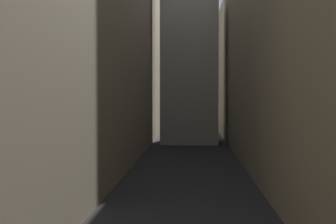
% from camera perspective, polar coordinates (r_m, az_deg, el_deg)
% --- Properties ---
extents(ground_plane, '(264.00, 264.00, 0.00)m').
position_cam_1_polar(ground_plane, '(37.80, 2.41, -8.57)').
color(ground_plane, '#232326').
extents(building_block_left, '(14.20, 108.00, 24.26)m').
position_cam_1_polar(building_block_left, '(41.62, -15.38, 9.10)').
color(building_block_left, gray).
rests_on(building_block_left, ground).
extents(building_block_right, '(14.50, 108.00, 23.28)m').
position_cam_1_polar(building_block_right, '(41.29, 20.67, 8.42)').
color(building_block_right, gray).
rests_on(building_block_right, ground).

